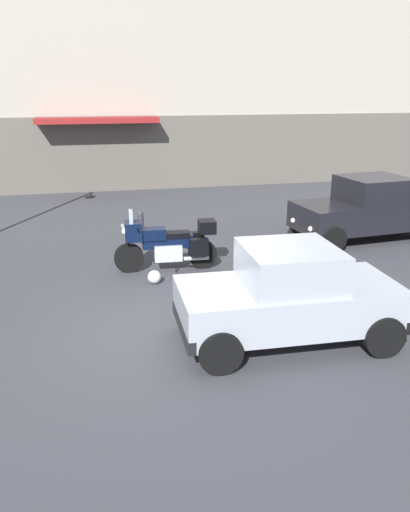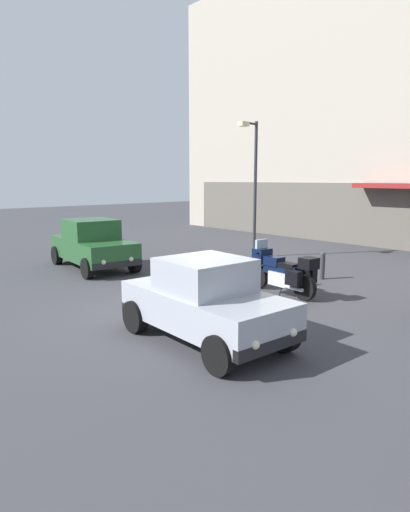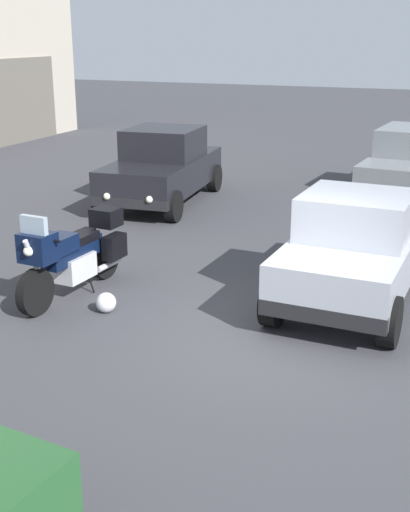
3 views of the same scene
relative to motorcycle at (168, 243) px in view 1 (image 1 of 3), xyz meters
name	(u,v)px [view 1 (image 1 of 3)]	position (x,y,z in m)	size (l,w,h in m)	color
ground_plane	(179,331)	(-0.32, -3.06, -0.62)	(80.00, 80.00, 0.00)	#38383D
building_facade_rear	(109,8)	(-0.33, 10.80, 6.03)	(30.49, 3.40, 13.41)	#A89E8E
motorcycle	(168,243)	(0.00, 0.00, 0.00)	(2.26, 0.79, 1.36)	black
helmet	(154,277)	(-0.42, -0.77, -0.48)	(0.28, 0.28, 0.28)	silver
car_compact_side	(288,296)	(1.28, -3.77, 0.15)	(3.52, 1.80, 1.56)	#9EA3AD
car_wagon_end	(368,209)	(5.53, 1.28, 0.19)	(3.99, 2.11, 1.64)	black
bollard_curbside	(141,225)	(-0.34, 2.31, -0.18)	(0.16, 0.16, 0.83)	#333338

